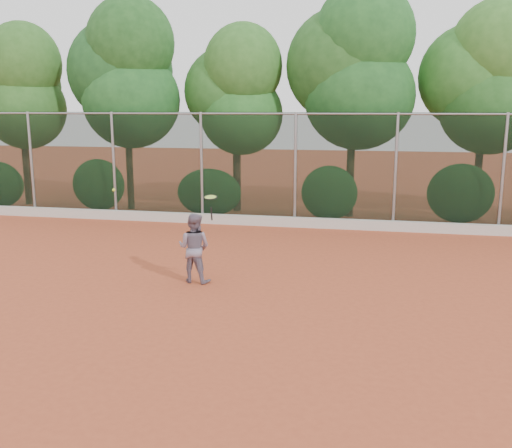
# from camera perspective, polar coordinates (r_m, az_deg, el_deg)

# --- Properties ---
(ground) EXTENTS (80.00, 80.00, 0.00)m
(ground) POSITION_cam_1_polar(r_m,az_deg,el_deg) (11.24, -1.03, -7.26)
(ground) COLOR #AB4728
(ground) RESTS_ON ground
(concrete_curb) EXTENTS (24.00, 0.20, 0.30)m
(concrete_curb) POSITION_cam_1_polar(r_m,az_deg,el_deg) (17.70, 3.80, 0.20)
(concrete_curb) COLOR beige
(concrete_curb) RESTS_ON ground
(tennis_player) EXTENTS (0.78, 0.65, 1.47)m
(tennis_player) POSITION_cam_1_polar(r_m,az_deg,el_deg) (12.05, -6.21, -2.38)
(tennis_player) COLOR slate
(tennis_player) RESTS_ON ground
(chainlink_fence) EXTENTS (24.09, 0.09, 3.50)m
(chainlink_fence) POSITION_cam_1_polar(r_m,az_deg,el_deg) (17.63, 3.95, 5.77)
(chainlink_fence) COLOR black
(chainlink_fence) RESTS_ON ground
(foliage_backdrop) EXTENTS (23.70, 3.63, 7.55)m
(foliage_backdrop) POSITION_cam_1_polar(r_m,az_deg,el_deg) (19.59, 3.23, 13.80)
(foliage_backdrop) COLOR #492D1C
(foliage_backdrop) RESTS_ON ground
(tennis_racket) EXTENTS (0.30, 0.30, 0.53)m
(tennis_racket) POSITION_cam_1_polar(r_m,az_deg,el_deg) (11.56, -4.57, 2.50)
(tennis_racket) COLOR black
(tennis_racket) RESTS_ON ground
(tennis_ball_in_flight) EXTENTS (0.07, 0.07, 0.07)m
(tennis_ball_in_flight) POSITION_cam_1_polar(r_m,az_deg,el_deg) (12.39, -14.04, 3.32)
(tennis_ball_in_flight) COLOR #C2DA31
(tennis_ball_in_flight) RESTS_ON ground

